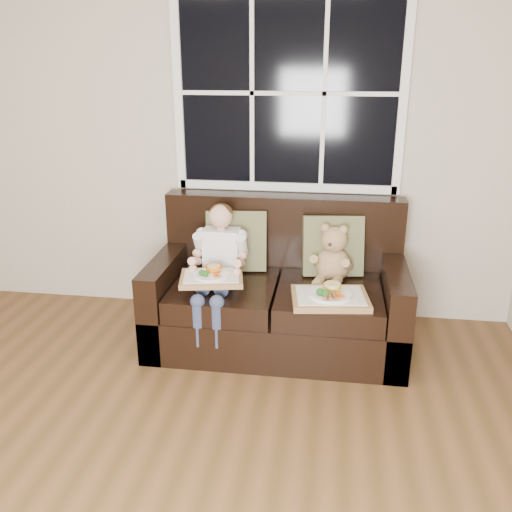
% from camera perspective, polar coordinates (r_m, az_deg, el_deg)
% --- Properties ---
extents(room_walls, '(4.52, 5.02, 2.71)m').
position_cam_1_polar(room_walls, '(1.70, -24.37, 9.05)').
color(room_walls, '#BAAA9A').
rests_on(room_walls, ground).
extents(window_back, '(1.62, 0.04, 1.37)m').
position_cam_1_polar(window_back, '(3.91, 3.39, 16.74)').
color(window_back, black).
rests_on(window_back, room_walls).
extents(loveseat, '(1.70, 0.92, 0.96)m').
position_cam_1_polar(loveseat, '(3.78, 2.36, -4.40)').
color(loveseat, black).
rests_on(loveseat, ground).
extents(pillow_left, '(0.44, 0.24, 0.44)m').
position_cam_1_polar(pillow_left, '(3.84, -2.06, 1.62)').
color(pillow_left, brown).
rests_on(pillow_left, loveseat).
extents(pillow_right, '(0.44, 0.25, 0.43)m').
position_cam_1_polar(pillow_right, '(3.78, 8.09, 1.08)').
color(pillow_right, brown).
rests_on(pillow_right, loveseat).
extents(child, '(0.35, 0.59, 0.80)m').
position_cam_1_polar(child, '(3.61, -3.93, -0.14)').
color(child, silver).
rests_on(child, loveseat).
extents(teddy_bear, '(0.27, 0.33, 0.41)m').
position_cam_1_polar(teddy_bear, '(3.68, 8.12, -0.17)').
color(teddy_bear, '#987750').
rests_on(teddy_bear, loveseat).
extents(tray_left, '(0.44, 0.37, 0.09)m').
position_cam_1_polar(tray_left, '(3.44, -4.70, -2.17)').
color(tray_left, '#A27349').
rests_on(tray_left, child).
extents(tray_right, '(0.51, 0.42, 0.11)m').
position_cam_1_polar(tray_right, '(3.40, 7.80, -4.27)').
color(tray_right, '#A27349').
rests_on(tray_right, loveseat).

